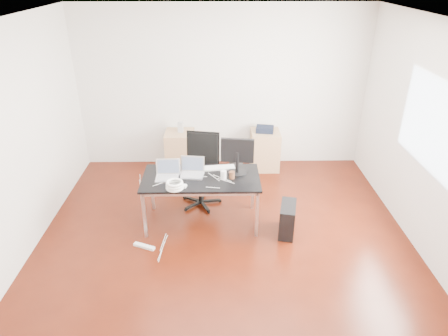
{
  "coord_description": "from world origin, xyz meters",
  "views": [
    {
      "loc": [
        -0.08,
        -4.28,
        3.32
      ],
      "look_at": [
        0.0,
        0.55,
        0.85
      ],
      "focal_mm": 32.0,
      "sensor_mm": 36.0,
      "label": 1
    }
  ],
  "objects_px": {
    "desk": "(201,181)",
    "office_chair": "(201,166)",
    "filing_cabinet_left": "(180,150)",
    "pc_tower": "(287,219)",
    "filing_cabinet_right": "(265,150)"
  },
  "relations": [
    {
      "from": "desk",
      "to": "office_chair",
      "type": "bearing_deg",
      "value": 92.24
    },
    {
      "from": "pc_tower",
      "to": "filing_cabinet_right",
      "type": "bearing_deg",
      "value": 105.42
    },
    {
      "from": "desk",
      "to": "filing_cabinet_left",
      "type": "xyz_separation_m",
      "value": [
        -0.44,
        1.71,
        -0.33
      ]
    },
    {
      "from": "desk",
      "to": "office_chair",
      "type": "relative_size",
      "value": 1.48
    },
    {
      "from": "office_chair",
      "to": "filing_cabinet_left",
      "type": "height_order",
      "value": "office_chair"
    },
    {
      "from": "filing_cabinet_right",
      "to": "office_chair",
      "type": "bearing_deg",
      "value": -133.74
    },
    {
      "from": "office_chair",
      "to": "filing_cabinet_left",
      "type": "distance_m",
      "value": 1.25
    },
    {
      "from": "desk",
      "to": "filing_cabinet_left",
      "type": "height_order",
      "value": "desk"
    },
    {
      "from": "filing_cabinet_left",
      "to": "desk",
      "type": "bearing_deg",
      "value": -75.56
    },
    {
      "from": "filing_cabinet_left",
      "to": "pc_tower",
      "type": "xyz_separation_m",
      "value": [
        1.62,
        -2.0,
        -0.13
      ]
    },
    {
      "from": "desk",
      "to": "office_chair",
      "type": "height_order",
      "value": "office_chair"
    },
    {
      "from": "desk",
      "to": "filing_cabinet_right",
      "type": "bearing_deg",
      "value": 57.94
    },
    {
      "from": "desk",
      "to": "filing_cabinet_left",
      "type": "distance_m",
      "value": 1.8
    },
    {
      "from": "filing_cabinet_left",
      "to": "pc_tower",
      "type": "height_order",
      "value": "filing_cabinet_left"
    },
    {
      "from": "office_chair",
      "to": "filing_cabinet_left",
      "type": "relative_size",
      "value": 1.54
    }
  ]
}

